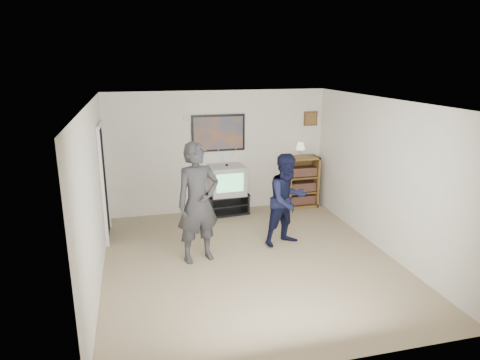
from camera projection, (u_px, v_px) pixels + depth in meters
name	position (u px, v px, depth m)	size (l,w,h in m)	color
room_shell	(245.00, 180.00, 6.77)	(4.51, 5.00, 2.51)	#876B56
media_stand	(227.00, 204.00, 8.84)	(0.89, 0.56, 0.42)	black
crt_television	(227.00, 180.00, 8.70)	(0.70, 0.59, 0.59)	#A5A49F
bookshelf	(302.00, 182.00, 9.18)	(0.67, 0.38, 1.10)	brown
table_lamp	(300.00, 150.00, 8.96)	(0.20, 0.20, 0.31)	beige
person_tall	(198.00, 203.00, 6.59)	(0.70, 0.46, 1.90)	#2C2C2E
person_short	(287.00, 200.00, 7.23)	(0.78, 0.60, 1.59)	black
controller_left	(197.00, 185.00, 6.73)	(0.04, 0.12, 0.04)	white
controller_right	(285.00, 183.00, 7.37)	(0.03, 0.12, 0.03)	white
poster	(218.00, 133.00, 8.65)	(1.10, 0.03, 0.75)	black
air_vent	(191.00, 119.00, 8.45)	(0.28, 0.02, 0.14)	white
small_picture	(311.00, 119.00, 9.06)	(0.30, 0.03, 0.30)	#493217
doorway	(104.00, 183.00, 7.49)	(0.03, 0.85, 2.00)	black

